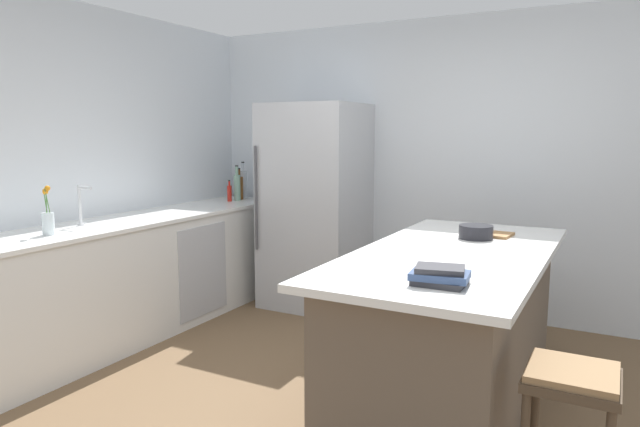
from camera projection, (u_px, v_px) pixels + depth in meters
The scene contains 16 objects.
ground_plane at pixel (341, 417), 3.24m from camera, with size 7.20×7.20×0.00m, color brown.
wall_rear at pixel (454, 168), 5.01m from camera, with size 6.00×0.10×2.60m, color silver.
wall_left at pixel (46, 175), 4.20m from camera, with size 0.10×6.00×2.60m, color silver.
counter_run_left at pixel (139, 275), 4.58m from camera, with size 0.68×3.22×0.94m.
kitchen_island at pixel (451, 328), 3.33m from camera, with size 1.01×2.18×0.94m.
refrigerator at pixel (315, 206), 5.24m from camera, with size 0.86×0.78×1.87m.
bar_stool at pixel (571, 398), 2.30m from camera, with size 0.36×0.36×0.67m.
sink_faucet at pixel (81, 204), 4.10m from camera, with size 0.15×0.05×0.30m.
flower_vase at pixel (48, 219), 3.74m from camera, with size 0.08×0.08×0.33m.
soda_bottle at pixel (243, 184), 5.82m from camera, with size 0.08×0.08×0.38m.
whiskey_bottle at pixel (239, 187), 5.73m from camera, with size 0.08×0.08×0.32m.
gin_bottle at pixel (237, 186), 5.63m from camera, with size 0.07×0.07×0.35m.
hot_sauce_bottle at pixel (229, 193), 5.57m from camera, with size 0.04×0.04×0.21m.
cookbook_stack at pixel (440, 276), 2.54m from camera, with size 0.27×0.21×0.08m.
mixing_bowl at pixel (476, 232), 3.63m from camera, with size 0.22×0.22×0.09m.
cutting_board at pixel (487, 234), 3.76m from camera, with size 0.33×0.24×0.02m.
Camera 1 is at (1.33, -2.73, 1.62)m, focal length 31.80 mm.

